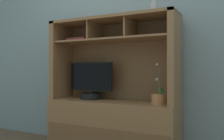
{
  "coord_description": "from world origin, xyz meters",
  "views": [
    {
      "loc": [
        1.16,
        -2.29,
        0.89
      ],
      "look_at": [
        0.0,
        0.0,
        0.9
      ],
      "focal_mm": 38.67,
      "sensor_mm": 36.0,
      "label": 1
    }
  ],
  "objects_px": {
    "potted_orchid": "(159,99)",
    "magazine_stack_left": "(81,40)",
    "media_console": "(112,112)",
    "diffuser_bottle": "(154,8)",
    "tv_monitor": "(91,84)"
  },
  "relations": [
    {
      "from": "tv_monitor",
      "to": "potted_orchid",
      "type": "relative_size",
      "value": 1.35
    },
    {
      "from": "media_console",
      "to": "diffuser_bottle",
      "type": "distance_m",
      "value": 1.15
    },
    {
      "from": "media_console",
      "to": "diffuser_bottle",
      "type": "relative_size",
      "value": 5.05
    },
    {
      "from": "tv_monitor",
      "to": "potted_orchid",
      "type": "bearing_deg",
      "value": -2.91
    },
    {
      "from": "tv_monitor",
      "to": "diffuser_bottle",
      "type": "bearing_deg",
      "value": 0.95
    },
    {
      "from": "potted_orchid",
      "to": "magazine_stack_left",
      "type": "height_order",
      "value": "magazine_stack_left"
    },
    {
      "from": "potted_orchid",
      "to": "diffuser_bottle",
      "type": "bearing_deg",
      "value": 140.51
    },
    {
      "from": "potted_orchid",
      "to": "tv_monitor",
      "type": "bearing_deg",
      "value": 177.09
    },
    {
      "from": "magazine_stack_left",
      "to": "potted_orchid",
      "type": "bearing_deg",
      "value": -3.93
    },
    {
      "from": "diffuser_bottle",
      "to": "magazine_stack_left",
      "type": "bearing_deg",
      "value": 179.19
    },
    {
      "from": "magazine_stack_left",
      "to": "diffuser_bottle",
      "type": "relative_size",
      "value": 1.04
    },
    {
      "from": "media_console",
      "to": "magazine_stack_left",
      "type": "xyz_separation_m",
      "value": [
        -0.43,
        0.03,
        0.79
      ]
    },
    {
      "from": "potted_orchid",
      "to": "magazine_stack_left",
      "type": "relative_size",
      "value": 1.31
    },
    {
      "from": "media_console",
      "to": "potted_orchid",
      "type": "bearing_deg",
      "value": -3.32
    },
    {
      "from": "diffuser_bottle",
      "to": "potted_orchid",
      "type": "bearing_deg",
      "value": -39.49
    }
  ]
}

